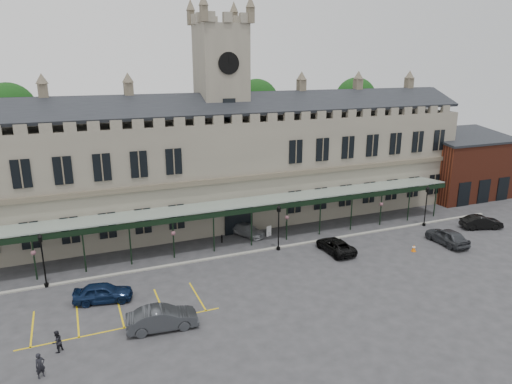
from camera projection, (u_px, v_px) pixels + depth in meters
name	position (u px, v px, depth m)	size (l,w,h in m)	color
ground	(282.00, 274.00, 40.37)	(140.00, 140.00, 0.00)	#2E2D30
station_building	(223.00, 167.00, 52.74)	(60.00, 10.36, 17.30)	#6D675B
clock_tower	(222.00, 109.00, 51.01)	(5.60, 5.60, 24.80)	#6D675B
canopy	(250.00, 222.00, 46.34)	(50.00, 4.10, 4.30)	#8C9E93
brick_annex	(462.00, 167.00, 63.33)	(12.40, 8.36, 9.23)	#5C2316
kerb	(258.00, 251.00, 45.24)	(60.00, 0.40, 0.12)	gray
parking_markings	(121.00, 315.00, 33.86)	(16.00, 6.00, 0.01)	gold
tree_behind_left	(9.00, 111.00, 50.95)	(6.00, 6.00, 16.00)	#332314
tree_behind_mid	(257.00, 103.00, 62.04)	(6.00, 6.00, 16.00)	#332314
tree_behind_right	(355.00, 99.00, 67.96)	(6.00, 6.00, 16.00)	#332314
lamp_post_left	(43.00, 255.00, 37.31)	(0.45, 0.45, 4.78)	black
lamp_post_mid	(279.00, 223.00, 44.86)	(0.45, 0.45, 4.73)	black
lamp_post_right	(426.00, 202.00, 51.63)	(0.45, 0.45, 4.74)	black
traffic_cone	(414.00, 248.00, 45.16)	(0.44, 0.44, 0.70)	orange
sign_board	(269.00, 231.00, 49.12)	(0.65, 0.26, 1.14)	black
bollard_left	(222.00, 239.00, 47.34)	(0.15, 0.15, 0.85)	black
bollard_right	(286.00, 226.00, 50.98)	(0.17, 0.17, 0.94)	black
car_left_a	(103.00, 292.00, 35.57)	(1.80, 4.47, 1.52)	#0D1B3A
car_left_b	(162.00, 318.00, 31.88)	(1.72, 4.95, 1.63)	#313337
car_taxi	(247.00, 230.00, 49.31)	(1.75, 4.31, 1.25)	#93959A
car_van	(335.00, 246.00, 44.93)	(2.23, 4.83, 1.34)	black
car_right_a	(447.00, 236.00, 46.88)	(1.96, 4.88, 1.66)	#313337
car_right_b	(481.00, 222.00, 51.33)	(1.57, 4.51, 1.48)	black
person_a	(40.00, 366.00, 26.91)	(0.58, 0.38, 1.60)	black
person_b	(57.00, 342.00, 29.30)	(0.74, 0.57, 1.51)	black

